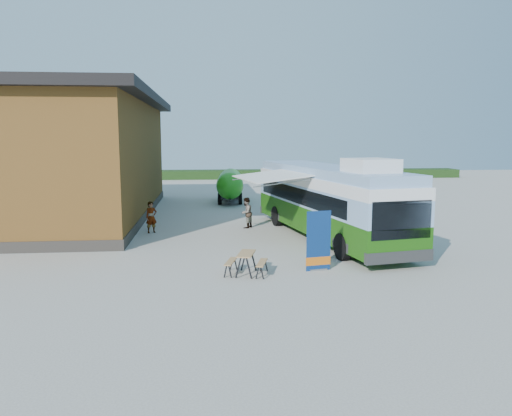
{
  "coord_description": "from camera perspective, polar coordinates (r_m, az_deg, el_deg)",
  "views": [
    {
      "loc": [
        -2.81,
        -21.74,
        4.92
      ],
      "look_at": [
        -0.38,
        2.89,
        1.4
      ],
      "focal_mm": 35.0,
      "sensor_mm": 36.0,
      "label": 1
    }
  ],
  "objects": [
    {
      "name": "banner",
      "position": [
        18.65,
        7.15,
        -4.37
      ],
      "size": [
        0.96,
        0.3,
        2.24
      ],
      "rotation": [
        0.0,
        0.0,
        0.19
      ],
      "color": "navy",
      "rests_on": "ground"
    },
    {
      "name": "awning",
      "position": [
        24.34,
        2.19,
        3.46
      ],
      "size": [
        3.72,
        5.14,
        0.55
      ],
      "rotation": [
        0.0,
        0.0,
        0.19
      ],
      "color": "white",
      "rests_on": "ground"
    },
    {
      "name": "bus",
      "position": [
        24.57,
        8.16,
        1.05
      ],
      "size": [
        5.2,
        13.51,
        4.06
      ],
      "rotation": [
        0.0,
        0.0,
        0.19
      ],
      "color": "#2E6811",
      "rests_on": "ground"
    },
    {
      "name": "ground",
      "position": [
        22.46,
        1.69,
        -4.56
      ],
      "size": [
        100.0,
        100.0,
        0.0
      ],
      "primitive_type": "plane",
      "color": "#BCB7AD",
      "rests_on": "ground"
    },
    {
      "name": "picnic_table",
      "position": [
        18.03,
        -1.12,
        -5.78
      ],
      "size": [
        1.67,
        1.56,
        0.8
      ],
      "rotation": [
        0.0,
        0.0,
        -0.25
      ],
      "color": "tan",
      "rests_on": "ground"
    },
    {
      "name": "hedge",
      "position": [
        60.87,
        4.62,
        3.91
      ],
      "size": [
        40.0,
        3.0,
        1.0
      ],
      "primitive_type": "cube",
      "color": "#264419",
      "rests_on": "ground"
    },
    {
      "name": "barn",
      "position": [
        32.68,
        -19.33,
        5.31
      ],
      "size": [
        9.6,
        21.2,
        7.5
      ],
      "color": "brown",
      "rests_on": "ground"
    },
    {
      "name": "person_a",
      "position": [
        26.34,
        -11.87,
        -1.04
      ],
      "size": [
        0.71,
        0.62,
        1.64
      ],
      "primitive_type": "imported",
      "rotation": [
        0.0,
        0.0,
        0.48
      ],
      "color": "#999999",
      "rests_on": "ground"
    },
    {
      "name": "slurry_tanker",
      "position": [
        37.99,
        -2.97,
        2.77
      ],
      "size": [
        2.22,
        6.59,
        2.43
      ],
      "rotation": [
        0.0,
        0.0,
        -0.06
      ],
      "color": "#25961B",
      "rests_on": "ground"
    },
    {
      "name": "person_b",
      "position": [
        27.18,
        -1.13,
        -0.55
      ],
      "size": [
        0.97,
        1.03,
        1.67
      ],
      "primitive_type": "imported",
      "rotation": [
        0.0,
        0.0,
        -2.15
      ],
      "color": "#999999",
      "rests_on": "ground"
    }
  ]
}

